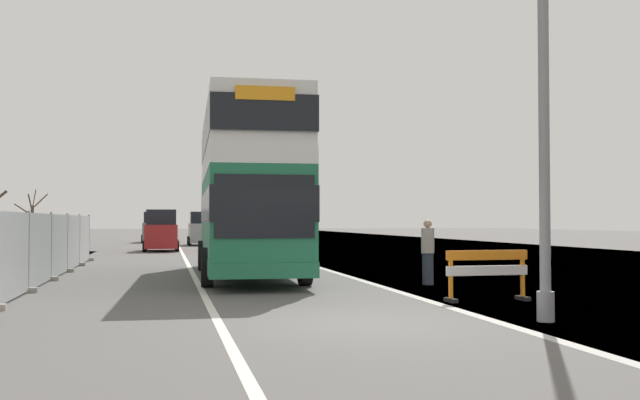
{
  "coord_description": "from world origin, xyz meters",
  "views": [
    {
      "loc": [
        -3.2,
        -11.56,
        1.67
      ],
      "look_at": [
        0.67,
        6.6,
        2.2
      ],
      "focal_mm": 40.78,
      "sensor_mm": 36.0,
      "label": 1
    }
  ],
  "objects_px": {
    "pedestrian_at_kerb": "(428,252)",
    "lamppost_foreground": "(544,89)",
    "car_receding_far": "(156,228)",
    "car_oncoming_near": "(161,232)",
    "double_decker_bus": "(247,189)",
    "roadworks_barrier": "(487,269)",
    "car_receding_mid": "(202,230)"
  },
  "relations": [
    {
      "from": "double_decker_bus",
      "to": "lamppost_foreground",
      "type": "relative_size",
      "value": 1.32
    },
    {
      "from": "car_oncoming_near",
      "to": "pedestrian_at_kerb",
      "type": "height_order",
      "value": "car_oncoming_near"
    },
    {
      "from": "roadworks_barrier",
      "to": "car_receding_mid",
      "type": "relative_size",
      "value": 0.46
    },
    {
      "from": "double_decker_bus",
      "to": "pedestrian_at_kerb",
      "type": "distance_m",
      "value": 6.0
    },
    {
      "from": "double_decker_bus",
      "to": "lamppost_foreground",
      "type": "distance_m",
      "value": 11.43
    },
    {
      "from": "car_oncoming_near",
      "to": "car_receding_far",
      "type": "relative_size",
      "value": 0.87
    },
    {
      "from": "car_oncoming_near",
      "to": "car_receding_far",
      "type": "xyz_separation_m",
      "value": [
        -0.49,
        16.41,
        0.04
      ]
    },
    {
      "from": "double_decker_bus",
      "to": "roadworks_barrier",
      "type": "xyz_separation_m",
      "value": [
        4.16,
        -7.68,
        -1.96
      ]
    },
    {
      "from": "lamppost_foreground",
      "to": "car_receding_far",
      "type": "distance_m",
      "value": 46.86
    },
    {
      "from": "double_decker_bus",
      "to": "car_oncoming_near",
      "type": "xyz_separation_m",
      "value": [
        -2.6,
        19.14,
        -1.57
      ]
    },
    {
      "from": "car_oncoming_near",
      "to": "pedestrian_at_kerb",
      "type": "bearing_deg",
      "value": -73.17
    },
    {
      "from": "pedestrian_at_kerb",
      "to": "lamppost_foreground",
      "type": "bearing_deg",
      "value": -94.44
    },
    {
      "from": "lamppost_foreground",
      "to": "car_receding_mid",
      "type": "height_order",
      "value": "lamppost_foreground"
    },
    {
      "from": "roadworks_barrier",
      "to": "car_receding_mid",
      "type": "bearing_deg",
      "value": 96.49
    },
    {
      "from": "double_decker_bus",
      "to": "car_receding_mid",
      "type": "bearing_deg",
      "value": 89.85
    },
    {
      "from": "lamppost_foreground",
      "to": "double_decker_bus",
      "type": "bearing_deg",
      "value": 109.45
    },
    {
      "from": "car_receding_mid",
      "to": "roadworks_barrier",
      "type": "bearing_deg",
      "value": -83.51
    },
    {
      "from": "car_receding_mid",
      "to": "pedestrian_at_kerb",
      "type": "height_order",
      "value": "car_receding_mid"
    },
    {
      "from": "double_decker_bus",
      "to": "car_receding_mid",
      "type": "height_order",
      "value": "double_decker_bus"
    },
    {
      "from": "lamppost_foreground",
      "to": "car_receding_far",
      "type": "relative_size",
      "value": 1.87
    },
    {
      "from": "double_decker_bus",
      "to": "roadworks_barrier",
      "type": "relative_size",
      "value": 5.96
    },
    {
      "from": "pedestrian_at_kerb",
      "to": "car_receding_far",
      "type": "bearing_deg",
      "value": 100.69
    },
    {
      "from": "double_decker_bus",
      "to": "pedestrian_at_kerb",
      "type": "bearing_deg",
      "value": -41.02
    },
    {
      "from": "car_receding_far",
      "to": "pedestrian_at_kerb",
      "type": "height_order",
      "value": "car_receding_far"
    },
    {
      "from": "lamppost_foreground",
      "to": "car_oncoming_near",
      "type": "xyz_separation_m",
      "value": [
        -6.39,
        29.86,
        -2.82
      ]
    },
    {
      "from": "car_receding_mid",
      "to": "car_receding_far",
      "type": "relative_size",
      "value": 0.89
    },
    {
      "from": "double_decker_bus",
      "to": "car_receding_far",
      "type": "xyz_separation_m",
      "value": [
        -3.1,
        35.55,
        -1.54
      ]
    },
    {
      "from": "lamppost_foreground",
      "to": "car_receding_mid",
      "type": "relative_size",
      "value": 2.09
    },
    {
      "from": "car_oncoming_near",
      "to": "roadworks_barrier",
      "type": "bearing_deg",
      "value": -75.84
    },
    {
      "from": "lamppost_foreground",
      "to": "car_oncoming_near",
      "type": "bearing_deg",
      "value": 102.08
    },
    {
      "from": "lamppost_foreground",
      "to": "car_receding_far",
      "type": "height_order",
      "value": "lamppost_foreground"
    },
    {
      "from": "double_decker_bus",
      "to": "pedestrian_at_kerb",
      "type": "relative_size",
      "value": 6.37
    }
  ]
}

